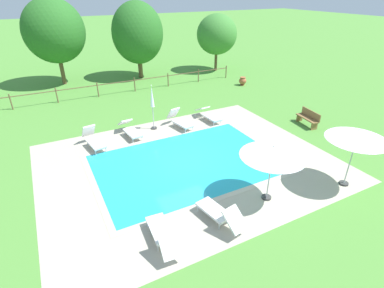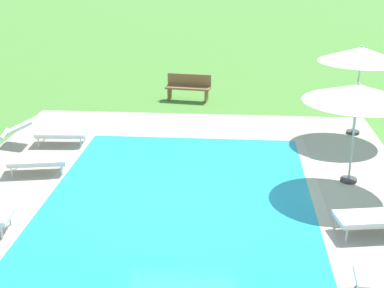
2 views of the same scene
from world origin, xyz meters
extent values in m
plane|color=#518E38|center=(0.00, 0.00, 0.00)|extent=(160.00, 160.00, 0.00)
cube|color=#B2A893|center=(0.00, 0.00, 0.00)|extent=(12.62, 10.05, 0.01)
cube|color=#23A8C1|center=(0.00, 0.00, 0.01)|extent=(8.02, 5.45, 0.01)
cube|color=#C0B59F|center=(0.00, 2.84, 0.01)|extent=(8.50, 0.24, 0.01)
cube|color=#C0B59F|center=(0.00, -2.84, 0.01)|extent=(8.50, 0.24, 0.01)
cube|color=#C0B59F|center=(4.13, 0.00, 0.01)|extent=(0.24, 5.45, 0.01)
cube|color=#C0B59F|center=(-4.13, 0.00, 0.01)|extent=(0.24, 5.45, 0.01)
cube|color=white|center=(-1.43, 3.55, 0.32)|extent=(0.73, 1.35, 0.07)
cube|color=white|center=(-1.53, 4.55, 0.54)|extent=(0.67, 0.81, 0.51)
cube|color=silver|center=(-1.43, 3.55, 0.26)|extent=(0.70, 1.33, 0.04)
cylinder|color=silver|center=(-1.12, 3.03, 0.14)|extent=(0.04, 0.04, 0.28)
cylinder|color=silver|center=(-1.62, 2.98, 0.14)|extent=(0.04, 0.04, 0.28)
cylinder|color=silver|center=(-1.23, 4.13, 0.14)|extent=(0.04, 0.04, 0.28)
cylinder|color=silver|center=(-1.74, 4.08, 0.14)|extent=(0.04, 0.04, 0.28)
cube|color=white|center=(-2.82, -3.58, 0.32)|extent=(0.69, 1.34, 0.07)
cube|color=white|center=(-2.89, -4.55, 0.58)|extent=(0.65, 0.73, 0.59)
cube|color=silver|center=(-2.82, -3.58, 0.26)|extent=(0.66, 1.31, 0.04)
cylinder|color=silver|center=(-3.03, -3.01, 0.14)|extent=(0.04, 0.04, 0.28)
cylinder|color=silver|center=(-2.52, -3.05, 0.14)|extent=(0.04, 0.04, 0.28)
cylinder|color=silver|center=(-3.11, -4.11, 0.14)|extent=(0.04, 0.04, 0.28)
cylinder|color=silver|center=(-2.60, -4.15, 0.14)|extent=(0.04, 0.04, 0.28)
cube|color=white|center=(1.39, 3.38, 0.32)|extent=(0.83, 1.39, 0.07)
cube|color=white|center=(1.22, 4.27, 0.65)|extent=(0.69, 0.66, 0.72)
cube|color=silver|center=(1.39, 3.38, 0.26)|extent=(0.80, 1.36, 0.04)
cylinder|color=silver|center=(1.75, 2.89, 0.14)|extent=(0.04, 0.04, 0.28)
cylinder|color=silver|center=(1.25, 2.79, 0.14)|extent=(0.04, 0.04, 0.28)
cylinder|color=silver|center=(1.54, 3.97, 0.14)|extent=(0.04, 0.04, 0.28)
cylinder|color=silver|center=(1.04, 3.88, 0.14)|extent=(0.04, 0.04, 0.28)
cube|color=white|center=(-0.85, -3.61, 0.32)|extent=(0.83, 1.39, 0.07)
cube|color=white|center=(-0.68, -4.57, 0.58)|extent=(0.72, 0.80, 0.58)
cube|color=silver|center=(-0.85, -3.61, 0.26)|extent=(0.79, 1.36, 0.04)
cylinder|color=silver|center=(-1.20, -3.11, 0.14)|extent=(0.04, 0.04, 0.28)
cylinder|color=silver|center=(-0.70, -3.02, 0.14)|extent=(0.04, 0.04, 0.28)
cylinder|color=silver|center=(-1.00, -4.20, 0.14)|extent=(0.04, 0.04, 0.28)
cylinder|color=silver|center=(-0.50, -4.11, 0.14)|extent=(0.04, 0.04, 0.28)
cube|color=white|center=(3.31, 3.43, 0.32)|extent=(0.68, 1.34, 0.07)
cube|color=white|center=(3.24, 4.46, 0.50)|extent=(0.65, 0.83, 0.42)
cube|color=silver|center=(3.31, 3.43, 0.26)|extent=(0.65, 1.31, 0.04)
cylinder|color=silver|center=(3.60, 2.90, 0.14)|extent=(0.04, 0.04, 0.28)
cylinder|color=silver|center=(3.09, 2.86, 0.14)|extent=(0.04, 0.04, 0.28)
cylinder|color=silver|center=(3.53, 4.00, 0.14)|extent=(0.04, 0.04, 0.28)
cylinder|color=silver|center=(3.02, 3.97, 0.14)|extent=(0.04, 0.04, 0.28)
cube|color=white|center=(-3.39, 3.21, 0.32)|extent=(0.79, 1.38, 0.07)
cube|color=white|center=(-3.52, 4.10, 0.65)|extent=(0.68, 0.64, 0.72)
cube|color=silver|center=(-3.39, 3.21, 0.26)|extent=(0.75, 1.35, 0.04)
cylinder|color=silver|center=(-3.05, 2.70, 0.14)|extent=(0.04, 0.04, 0.28)
cylinder|color=silver|center=(-3.56, 2.62, 0.14)|extent=(0.04, 0.04, 0.28)
cylinder|color=silver|center=(-3.22, 3.79, 0.14)|extent=(0.04, 0.04, 0.28)
cylinder|color=silver|center=(-3.72, 3.72, 0.14)|extent=(0.04, 0.04, 0.28)
cylinder|color=#383838|center=(1.44, -3.65, 0.04)|extent=(0.36, 0.36, 0.08)
cylinder|color=#B2B5B7|center=(1.44, -3.65, 1.10)|extent=(0.04, 0.04, 2.19)
cone|color=white|center=(1.44, -3.65, 2.03)|extent=(2.30, 2.30, 0.37)
sphere|color=white|center=(1.44, -3.65, 2.22)|extent=(0.06, 0.06, 0.06)
cylinder|color=#383838|center=(4.79, -4.40, 0.04)|extent=(0.36, 0.36, 0.08)
cylinder|color=#B2B5B7|center=(4.79, -4.40, 1.20)|extent=(0.04, 0.04, 2.40)
cone|color=white|center=(4.79, -4.40, 2.22)|extent=(2.26, 2.26, 0.39)
sphere|color=white|center=(4.79, -4.40, 2.43)|extent=(0.06, 0.06, 0.06)
cylinder|color=#383838|center=(-0.05, 4.11, 0.04)|extent=(0.32, 0.32, 0.08)
cylinder|color=#B2B5B7|center=(-0.05, 4.11, 0.66)|extent=(0.04, 0.04, 1.31)
cone|color=white|center=(-0.05, 4.11, 1.89)|extent=(0.21, 0.21, 1.16)
sphere|color=white|center=(-0.05, 4.11, 2.49)|extent=(0.05, 0.05, 0.05)
cube|color=olive|center=(7.85, 0.50, 0.44)|extent=(0.64, 1.55, 0.06)
cube|color=olive|center=(8.05, 0.47, 0.67)|extent=(0.25, 1.49, 0.40)
cube|color=olive|center=(7.77, -0.13, 0.21)|extent=(0.40, 0.11, 0.41)
cube|color=olive|center=(7.94, 1.13, 0.21)|extent=(0.40, 0.11, 0.41)
cylinder|color=#A85B38|center=(9.29, 8.59, 0.04)|extent=(0.32, 0.32, 0.08)
ellipsoid|color=#A85B38|center=(9.29, 8.59, 0.35)|extent=(0.59, 0.59, 0.55)
cylinder|color=#A85B38|center=(9.29, 8.59, 0.63)|extent=(0.44, 0.44, 0.06)
cylinder|color=brown|center=(-7.07, 11.09, 0.53)|extent=(0.08, 0.08, 1.05)
cylinder|color=brown|center=(-4.33, 11.09, 0.53)|extent=(0.08, 0.08, 1.05)
cylinder|color=brown|center=(-1.60, 11.09, 0.53)|extent=(0.08, 0.08, 1.05)
cylinder|color=brown|center=(1.14, 11.09, 0.53)|extent=(0.08, 0.08, 1.05)
cylinder|color=brown|center=(3.88, 11.09, 0.53)|extent=(0.08, 0.08, 1.05)
cylinder|color=brown|center=(6.61, 11.09, 0.53)|extent=(0.08, 0.08, 1.05)
cylinder|color=brown|center=(9.35, 11.09, 0.53)|extent=(0.08, 0.08, 1.05)
cube|color=brown|center=(-0.23, 11.09, 0.85)|extent=(19.15, 0.05, 0.05)
cylinder|color=brown|center=(2.84, 14.67, 0.91)|extent=(0.37, 0.37, 1.82)
ellipsoid|color=#286623|center=(2.84, 14.67, 3.67)|extent=(4.19, 4.19, 4.92)
cylinder|color=brown|center=(9.90, 13.70, 0.96)|extent=(0.25, 0.25, 1.92)
ellipsoid|color=#3D7F33|center=(9.90, 13.70, 3.24)|extent=(3.61, 3.61, 3.52)
cylinder|color=brown|center=(-3.35, 15.67, 1.15)|extent=(0.31, 0.31, 2.30)
ellipsoid|color=#286623|center=(-3.35, 15.67, 4.08)|extent=(4.54, 4.54, 4.74)
camera|label=1|loc=(-5.18, -10.25, 7.04)|focal=27.81mm
camera|label=2|loc=(-9.75, -1.08, 4.90)|focal=50.45mm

